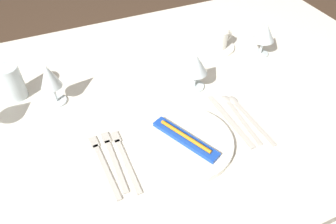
# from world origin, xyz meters

# --- Properties ---
(ground_plane) EXTENTS (6.00, 6.00, 0.00)m
(ground_plane) POSITION_xyz_m (0.00, 0.00, 0.00)
(ground_plane) COLOR #4C3828
(dining_table) EXTENTS (1.80, 1.11, 0.74)m
(dining_table) POSITION_xyz_m (0.00, 0.00, 0.66)
(dining_table) COLOR silver
(dining_table) RESTS_ON ground
(dinner_plate) EXTENTS (0.27, 0.27, 0.02)m
(dinner_plate) POSITION_xyz_m (-0.01, -0.22, 0.75)
(dinner_plate) COLOR white
(dinner_plate) RESTS_ON dining_table
(toothbrush_package) EXTENTS (0.12, 0.20, 0.02)m
(toothbrush_package) POSITION_xyz_m (-0.01, -0.22, 0.77)
(toothbrush_package) COLOR blue
(toothbrush_package) RESTS_ON dinner_plate
(fork_outer) EXTENTS (0.02, 0.22, 0.00)m
(fork_outer) POSITION_xyz_m (-0.18, -0.19, 0.74)
(fork_outer) COLOR beige
(fork_outer) RESTS_ON dining_table
(fork_inner) EXTENTS (0.02, 0.21, 0.00)m
(fork_inner) POSITION_xyz_m (-0.21, -0.18, 0.74)
(fork_inner) COLOR beige
(fork_inner) RESTS_ON dining_table
(fork_salad) EXTENTS (0.03, 0.22, 0.00)m
(fork_salad) POSITION_xyz_m (-0.24, -0.19, 0.74)
(fork_salad) COLOR beige
(fork_salad) RESTS_ON dining_table
(dinner_knife) EXTENTS (0.02, 0.24, 0.00)m
(dinner_knife) POSITION_xyz_m (0.15, -0.19, 0.74)
(dinner_knife) COLOR beige
(dinner_knife) RESTS_ON dining_table
(spoon_soup) EXTENTS (0.03, 0.22, 0.01)m
(spoon_soup) POSITION_xyz_m (0.18, -0.17, 0.74)
(spoon_soup) COLOR beige
(spoon_soup) RESTS_ON dining_table
(spoon_dessert) EXTENTS (0.03, 0.23, 0.01)m
(spoon_dessert) POSITION_xyz_m (0.21, -0.18, 0.74)
(spoon_dessert) COLOR beige
(spoon_dessert) RESTS_ON dining_table
(saucer_left) EXTENTS (0.13, 0.13, 0.01)m
(saucer_left) POSITION_xyz_m (0.31, 0.17, 0.74)
(saucer_left) COLOR white
(saucer_left) RESTS_ON dining_table
(coffee_cup_left) EXTENTS (0.10, 0.07, 0.07)m
(coffee_cup_left) POSITION_xyz_m (0.31, 0.17, 0.78)
(coffee_cup_left) COLOR white
(coffee_cup_left) RESTS_ON saucer_left
(wine_glass_centre) EXTENTS (0.06, 0.06, 0.14)m
(wine_glass_centre) POSITION_xyz_m (-0.31, 0.11, 0.84)
(wine_glass_centre) COLOR silver
(wine_glass_centre) RESTS_ON dining_table
(wine_glass_left) EXTENTS (0.08, 0.08, 0.13)m
(wine_glass_left) POSITION_xyz_m (0.44, 0.07, 0.83)
(wine_glass_left) COLOR silver
(wine_glass_left) RESTS_ON dining_table
(wine_glass_right) EXTENTS (0.08, 0.08, 0.13)m
(wine_glass_right) POSITION_xyz_m (0.12, 0.00, 0.83)
(wine_glass_right) COLOR silver
(wine_glass_right) RESTS_ON dining_table
(drink_tumbler) EXTENTS (0.07, 0.07, 0.11)m
(drink_tumbler) POSITION_xyz_m (-0.43, 0.19, 0.79)
(drink_tumbler) COLOR silver
(drink_tumbler) RESTS_ON dining_table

